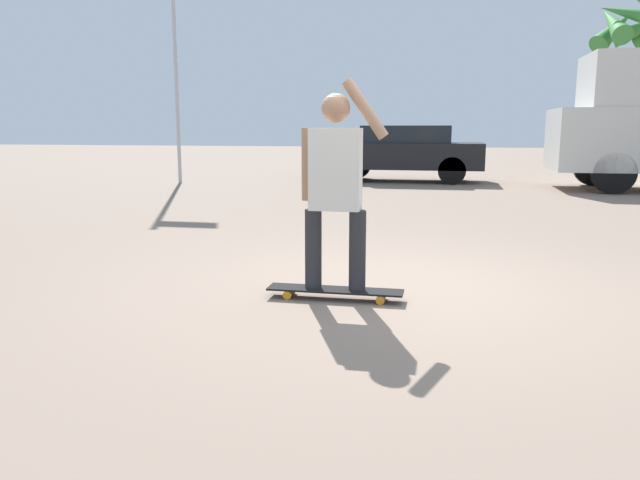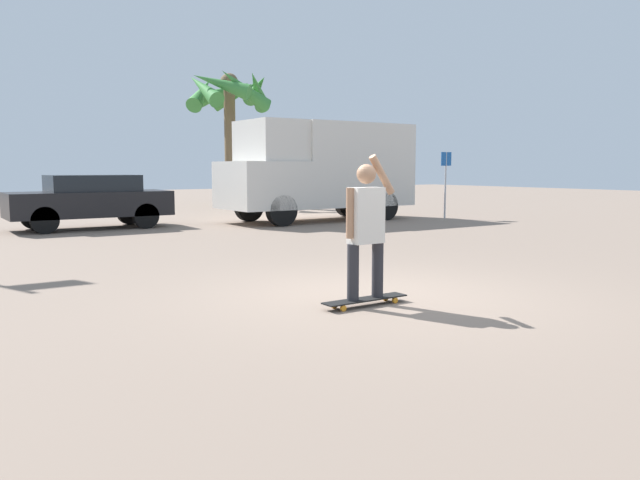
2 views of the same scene
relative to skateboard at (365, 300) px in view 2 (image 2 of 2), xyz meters
name	(u,v)px [view 2 (image 2 of 2)]	position (x,y,z in m)	size (l,w,h in m)	color
ground_plane	(378,296)	(0.50, 0.37, -0.07)	(80.00, 80.00, 0.00)	gray
skateboard	(365,300)	(0.00, 0.00, 0.00)	(1.15, 0.22, 0.09)	black
person_skateboarder	(366,223)	(0.00, 0.00, 0.93)	(0.71, 0.23, 1.73)	#28282D
camper_van	(321,167)	(6.47, 10.46, 1.60)	(6.13, 2.28, 3.04)	black
parked_car_black	(90,200)	(-0.26, 11.75, 0.71)	(4.18, 1.71, 1.46)	black
palm_tree_near_van	(231,96)	(7.59, 19.11, 4.69)	(4.03, 4.05, 5.88)	brown
street_sign	(446,176)	(10.25, 8.82, 1.33)	(0.44, 0.06, 2.16)	#B7B7BC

